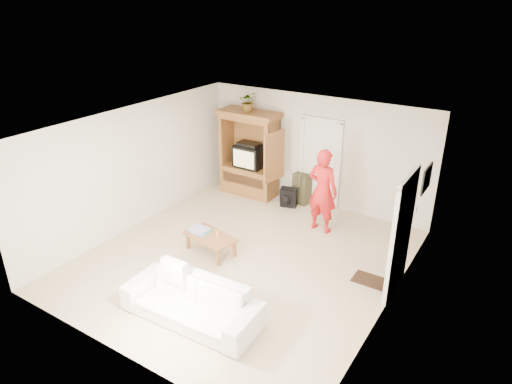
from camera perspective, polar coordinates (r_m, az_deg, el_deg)
floor at (r=8.83m, az=-1.58°, el=-8.32°), size 6.00×6.00×0.00m
ceiling at (r=7.76m, az=-1.80°, el=8.13°), size 6.00×6.00×0.00m
wall_back at (r=10.65m, az=7.41°, el=5.06°), size 5.50×0.00×5.50m
wall_front at (r=6.28m, az=-17.43°, el=-10.27°), size 5.50×0.00×5.50m
wall_left at (r=9.91m, az=-15.01°, el=2.95°), size 0.00×6.00×6.00m
wall_right at (r=7.20m, az=16.87°, el=-5.50°), size 0.00×6.00×6.00m
armoire at (r=11.22m, az=-0.73°, el=4.14°), size 1.82×1.14×2.10m
door_back at (r=10.66m, az=7.99°, el=3.45°), size 0.85×0.05×2.04m
doorway_right at (r=7.85m, az=17.72°, el=-5.36°), size 0.05×0.90×2.04m
framed_picture at (r=8.77m, az=20.57°, el=1.57°), size 0.03×0.60×0.48m
doormat at (r=8.46m, az=14.07°, el=-10.65°), size 0.60×0.40×0.02m
plant at (r=10.81m, az=-0.98°, el=11.26°), size 0.56×0.54×0.48m
man at (r=9.54m, az=8.33°, el=0.17°), size 0.70×0.49×1.82m
sofa at (r=7.29m, az=-8.07°, el=-13.36°), size 2.24×0.94×0.64m
coffee_table at (r=8.89m, az=-5.72°, el=-5.71°), size 1.11×0.74×0.38m
towel at (r=9.00m, az=-7.05°, el=-4.76°), size 0.39×0.29×0.08m
candle at (r=8.80m, az=-4.84°, el=-5.27°), size 0.08×0.08×0.10m
backpack_black at (r=10.76m, az=4.09°, el=-0.72°), size 0.42×0.31×0.46m
backpack_olive at (r=10.95m, az=5.77°, el=0.46°), size 0.44×0.36×0.74m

